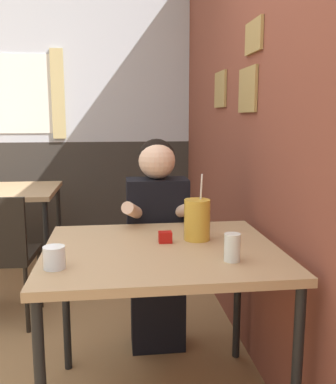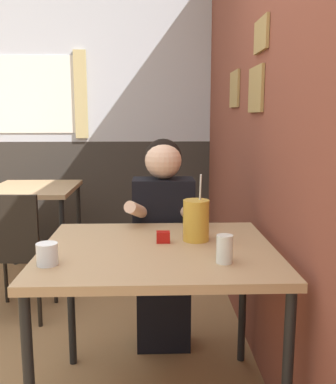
{
  "view_description": "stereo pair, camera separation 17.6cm",
  "coord_description": "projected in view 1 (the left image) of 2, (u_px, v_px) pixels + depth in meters",
  "views": [
    {
      "loc": [
        0.43,
        -1.46,
        1.33
      ],
      "look_at": [
        0.67,
        0.48,
        0.99
      ],
      "focal_mm": 40.0,
      "sensor_mm": 36.0,
      "label": 1
    },
    {
      "loc": [
        0.6,
        -1.48,
        1.33
      ],
      "look_at": [
        0.67,
        0.48,
        0.99
      ],
      "focal_mm": 40.0,
      "sensor_mm": 36.0,
      "label": 2
    }
  ],
  "objects": [
    {
      "name": "back_wall",
      "position": [
        67.0,
        115.0,
        4.1
      ],
      "size": [
        5.32,
        0.09,
        2.7
      ],
      "color": "silver",
      "rests_on": "ground_plane"
    },
    {
      "name": "person_seated",
      "position": [
        157.0,
        241.0,
        2.42
      ],
      "size": [
        0.42,
        0.41,
        1.22
      ],
      "color": "black",
      "rests_on": "ground_plane"
    },
    {
      "name": "glass_center",
      "position": [
        232.0,
        247.0,
        1.67
      ],
      "size": [
        0.06,
        0.06,
        0.11
      ],
      "color": "silver",
      "rests_on": "main_table"
    },
    {
      "name": "chair_near_window",
      "position": [
        0.0,
        250.0,
        2.7
      ],
      "size": [
        0.42,
        0.42,
        0.87
      ],
      "rotation": [
        0.0,
        0.0,
        -0.06
      ],
      "color": "black",
      "rests_on": "ground_plane"
    },
    {
      "name": "cocktail_pitcher",
      "position": [
        197.0,
        220.0,
        1.96
      ],
      "size": [
        0.12,
        0.12,
        0.31
      ],
      "color": "gold",
      "rests_on": "main_table"
    },
    {
      "name": "background_table",
      "position": [
        14.0,
        201.0,
        3.39
      ],
      "size": [
        0.67,
        0.78,
        0.78
      ],
      "color": "tan",
      "rests_on": "ground_plane"
    },
    {
      "name": "main_table",
      "position": [
        162.0,
        263.0,
        1.86
      ],
      "size": [
        1.01,
        0.86,
        0.78
      ],
      "color": "tan",
      "rests_on": "ground_plane"
    },
    {
      "name": "brick_wall_right",
      "position": [
        229.0,
        115.0,
        2.87
      ],
      "size": [
        0.08,
        4.76,
        2.7
      ],
      "color": "brown",
      "rests_on": "ground_plane"
    },
    {
      "name": "glass_near_pitcher",
      "position": [
        54.0,
        257.0,
        1.59
      ],
      "size": [
        0.08,
        0.08,
        0.09
      ],
      "color": "silver",
      "rests_on": "main_table"
    },
    {
      "name": "condiment_mustard",
      "position": [
        192.0,
        226.0,
        2.12
      ],
      "size": [
        0.06,
        0.04,
        0.05
      ],
      "color": "yellow",
      "rests_on": "main_table"
    },
    {
      "name": "condiment_ketchup",
      "position": [
        165.0,
        237.0,
        1.92
      ],
      "size": [
        0.06,
        0.04,
        0.05
      ],
      "color": "#B7140F",
      "rests_on": "main_table"
    }
  ]
}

